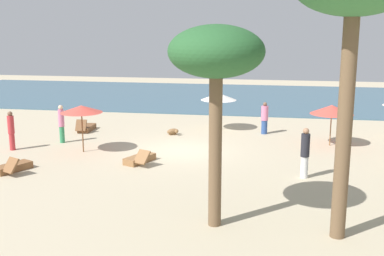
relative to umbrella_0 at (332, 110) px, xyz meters
name	(u,v)px	position (x,y,z in m)	size (l,w,h in m)	color
ground_plane	(181,151)	(-6.92, -2.22, -1.76)	(60.00, 60.00, 0.00)	#BCAD8E
ocean_water	(221,97)	(-6.92, 14.78, -1.73)	(48.00, 16.00, 0.06)	#3D6075
umbrella_0	(332,110)	(0.00, 0.00, 0.00)	(2.05, 2.05, 1.98)	brown
umbrella_1	(219,97)	(-5.73, 2.55, 0.11)	(1.96, 1.96, 2.06)	brown
umbrella_2	(81,109)	(-11.30, -3.16, 0.23)	(1.90, 1.90, 2.16)	brown
lounger_0	(13,167)	(-12.91, -6.50, -1.59)	(1.26, 1.76, 0.71)	brown
lounger_1	(140,159)	(-8.25, -4.45, -1.59)	(1.23, 1.79, 0.68)	olive
lounger_2	(86,128)	(-12.85, 1.07, -1.59)	(0.68, 1.67, 0.74)	brown
person_0	(265,118)	(-3.19, 2.01, -0.91)	(0.53, 0.53, 1.71)	#2D4C8C
person_1	(305,153)	(-1.51, -5.35, -0.76)	(0.47, 0.47, 1.95)	white
person_2	(11,130)	(-14.68, -3.40, -0.82)	(0.30, 0.30, 1.83)	#BF3338
person_3	(61,123)	(-13.00, -1.67, -0.78)	(0.31, 0.31, 1.88)	#338C59
palm_3	(216,57)	(-4.33, -10.31, 3.10)	(2.65, 2.65, 5.75)	brown
dog	(173,131)	(-7.94, 0.94, -1.58)	(0.71, 0.65, 0.35)	olive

